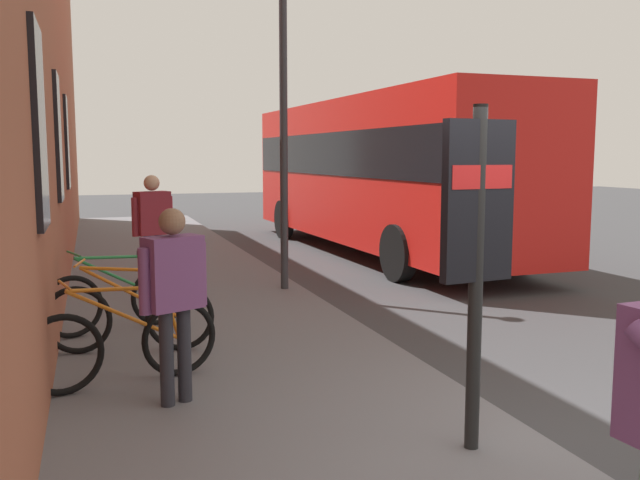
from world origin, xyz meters
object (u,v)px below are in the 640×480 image
bicycle_far_end (124,343)px  pedestrian_near_bus (174,286)px  street_lamp (283,94)px  city_bus (380,167)px  bicycle_beside_lamp (118,299)px  bicycle_mid_rack (130,316)px  transit_info_sign (477,223)px  pedestrian_crossing_street (153,221)px

bicycle_far_end → pedestrian_near_bus: 0.95m
bicycle_far_end → street_lamp: bearing=-33.3°
city_bus → pedestrian_near_bus: city_bus is taller
bicycle_beside_lamp → city_bus: (5.88, -5.86, 1.41)m
pedestrian_near_bus → street_lamp: size_ratio=0.33×
pedestrian_near_bus → bicycle_mid_rack: bearing=9.5°
bicycle_far_end → transit_info_sign: transit_info_sign is taller
city_bus → pedestrian_near_bus: bearing=147.1°
bicycle_mid_rack → city_bus: city_bus is taller
transit_info_sign → street_lamp: size_ratio=0.48×
bicycle_far_end → transit_info_sign: 3.36m
bicycle_mid_rack → pedestrian_crossing_street: pedestrian_crossing_street is taller
bicycle_mid_rack → street_lamp: bearing=-40.8°
pedestrian_near_bus → bicycle_far_end: bearing=32.1°
bicycle_far_end → pedestrian_near_bus: (-0.61, -0.38, 0.61)m
bicycle_beside_lamp → city_bus: bearing=-44.9°
bicycle_beside_lamp → city_bus: city_bus is taller
street_lamp → bicycle_beside_lamp: bearing=126.8°
transit_info_sign → city_bus: (10.06, -3.61, 0.20)m
city_bus → pedestrian_crossing_street: 6.37m
bicycle_far_end → pedestrian_crossing_street: pedestrian_crossing_street is taller
transit_info_sign → pedestrian_near_bus: size_ratio=1.47×
transit_info_sign → city_bus: size_ratio=0.23×
bicycle_beside_lamp → transit_info_sign: (-4.18, -2.24, 1.21)m
pedestrian_near_bus → bicycle_beside_lamp: bearing=7.9°
city_bus → pedestrian_near_bus: size_ratio=6.46×
city_bus → street_lamp: size_ratio=2.12×
bicycle_mid_rack → bicycle_beside_lamp: 0.95m
street_lamp → pedestrian_near_bus: bearing=154.2°
bicycle_far_end → street_lamp: (3.93, -2.58, 2.58)m
bicycle_beside_lamp → city_bus: size_ratio=0.16×
bicycle_mid_rack → street_lamp: 4.58m
bicycle_beside_lamp → street_lamp: (1.91, -2.56, 2.58)m
pedestrian_near_bus → street_lamp: (4.54, -2.19, 1.97)m
bicycle_beside_lamp → transit_info_sign: bearing=-151.8°
bicycle_mid_rack → bicycle_far_end: bearing=174.4°
bicycle_far_end → transit_info_sign: bearing=-133.7°
transit_info_sign → pedestrian_near_bus: bearing=50.4°
city_bus → street_lamp: 5.29m
bicycle_mid_rack → street_lamp: street_lamp is taller
street_lamp → bicycle_mid_rack: bearing=139.2°
pedestrian_near_bus → street_lamp: street_lamp is taller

